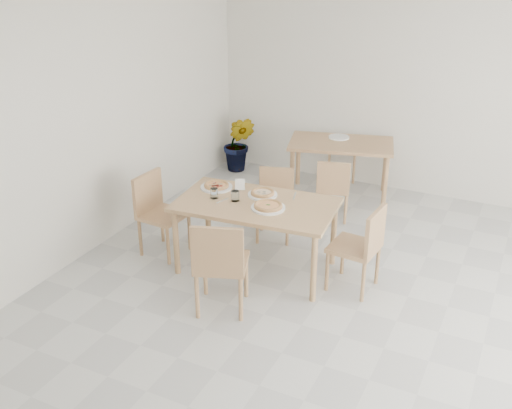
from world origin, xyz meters
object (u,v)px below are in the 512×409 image
at_px(chair_south, 220,261).
at_px(chair_back_s, 333,185).
at_px(chair_east, 363,243).
at_px(plate_margherita, 268,208).
at_px(tumbler_a, 235,196).
at_px(napkin_holder, 240,185).
at_px(tumbler_b, 214,193).
at_px(plate_empty, 339,137).
at_px(plate_mushroom, 263,195).
at_px(chair_north, 275,198).
at_px(chair_back_n, 348,143).
at_px(pizza_mushroom, 263,193).
at_px(potted_plant, 239,144).
at_px(plate_pepperoni, 216,187).
at_px(chair_west, 157,208).
at_px(main_table, 256,210).
at_px(second_table, 341,149).
at_px(pizza_pepperoni, 216,185).
at_px(pizza_margherita, 268,206).

xyz_separation_m(chair_south, chair_back_s, (0.26, 2.31, -0.09)).
relative_size(chair_east, plate_margherita, 2.62).
xyz_separation_m(tumbler_a, napkin_holder, (-0.08, 0.26, 0.01)).
relative_size(tumbler_b, plate_empty, 0.38).
relative_size(tumbler_a, tumbler_b, 1.04).
bearing_deg(plate_mushroom, chair_north, 101.47).
xyz_separation_m(chair_east, chair_back_n, (-1.08, 2.86, -0.02)).
bearing_deg(chair_south, chair_east, -157.59).
relative_size(pizza_mushroom, tumbler_b, 2.47).
bearing_deg(napkin_holder, potted_plant, 91.03).
distance_m(chair_east, plate_mushroom, 1.15).
height_order(napkin_holder, plate_empty, napkin_holder).
height_order(plate_pepperoni, napkin_holder, napkin_holder).
height_order(chair_south, chair_west, chair_south).
height_order(chair_west, chair_east, chair_west).
bearing_deg(plate_pepperoni, napkin_holder, 11.31).
xyz_separation_m(chair_west, plate_mushroom, (1.10, 0.32, 0.24)).
height_order(napkin_holder, chair_back_n, napkin_holder).
distance_m(chair_west, plate_mushroom, 1.17).
distance_m(pizza_mushroom, tumbler_a, 0.31).
distance_m(main_table, plate_margherita, 0.20).
relative_size(second_table, chair_back_n, 1.72).
height_order(plate_pepperoni, second_table, plate_pepperoni).
bearing_deg(plate_margherita, pizza_mushroom, 125.33).
bearing_deg(plate_empty, tumbler_b, -101.71).
bearing_deg(napkin_holder, chair_back_s, 36.92).
relative_size(pizza_pepperoni, second_table, 0.20).
bearing_deg(plate_margherita, tumbler_b, -179.02).
height_order(main_table, chair_back_s, chair_back_s).
relative_size(chair_west, chair_back_s, 1.14).
xyz_separation_m(main_table, plate_mushroom, (-0.02, 0.20, 0.09)).
distance_m(pizza_pepperoni, plate_empty, 2.26).
bearing_deg(chair_east, chair_back_s, -145.28).
distance_m(plate_margherita, pizza_mushroom, 0.32).
bearing_deg(second_table, pizza_mushroom, -109.96).
relative_size(tumbler_b, napkin_holder, 0.83).
relative_size(chair_east, plate_pepperoni, 2.60).
distance_m(plate_margherita, plate_empty, 2.41).
relative_size(chair_south, plate_pepperoni, 2.76).
distance_m(chair_north, pizza_margherita, 0.96).
relative_size(chair_south, plate_mushroom, 3.08).
bearing_deg(tumbler_a, plate_pepperoni, 148.25).
bearing_deg(plate_pepperoni, tumbler_b, -65.26).
xyz_separation_m(chair_south, chair_north, (-0.20, 1.64, -0.08)).
distance_m(pizza_pepperoni, second_table, 2.14).
height_order(pizza_margherita, plate_empty, pizza_margherita).
bearing_deg(chair_north, napkin_holder, -122.13).
height_order(main_table, chair_south, chair_south).
relative_size(pizza_pepperoni, chair_back_s, 0.37).
bearing_deg(chair_south, chair_back_s, -116.33).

